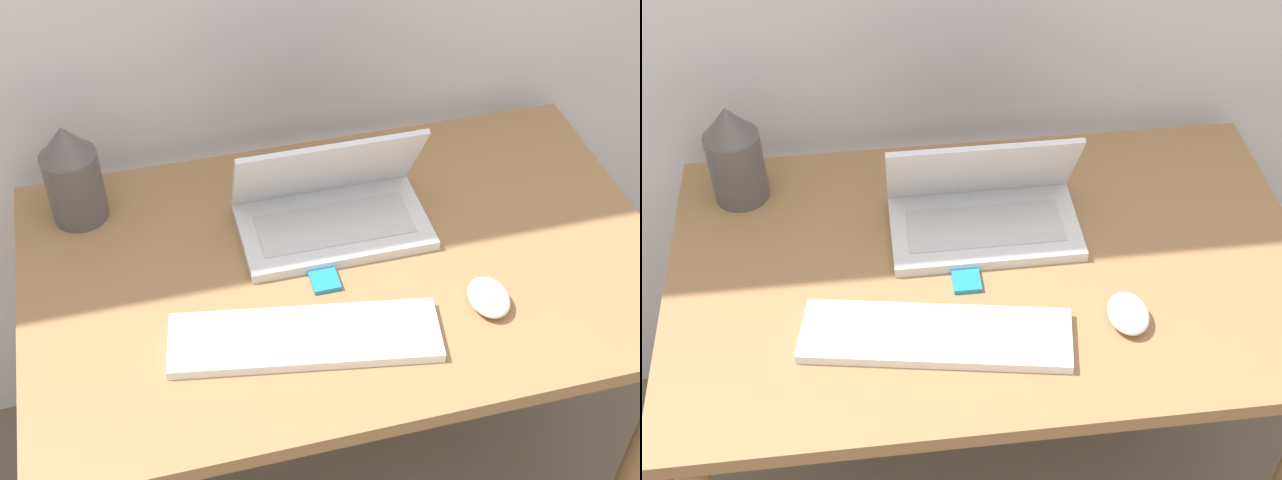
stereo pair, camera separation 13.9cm
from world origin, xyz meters
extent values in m
cube|color=olive|center=(0.00, 0.35, 0.70)|extent=(1.14, 0.71, 0.03)
cylinder|color=olive|center=(-0.51, 0.65, 0.34)|extent=(0.05, 0.05, 0.68)
cylinder|color=olive|center=(0.51, 0.65, 0.34)|extent=(0.05, 0.05, 0.68)
cube|color=silver|center=(0.00, 0.44, 0.72)|extent=(0.34, 0.20, 0.02)
cube|color=#B7B7BC|center=(0.00, 0.43, 0.73)|extent=(0.28, 0.11, 0.00)
cube|color=silver|center=(0.00, 0.49, 0.82)|extent=(0.34, 0.11, 0.18)
cube|color=black|center=(0.00, 0.50, 0.82)|extent=(0.30, 0.09, 0.15)
cube|color=white|center=(-0.11, 0.19, 0.72)|extent=(0.45, 0.20, 0.02)
cube|color=silver|center=(-0.11, 0.19, 0.73)|extent=(0.42, 0.17, 0.00)
ellipsoid|color=white|center=(0.21, 0.19, 0.73)|extent=(0.07, 0.09, 0.03)
cylinder|color=#514C4C|center=(-0.45, 0.59, 0.78)|extent=(0.10, 0.10, 0.14)
cone|color=#514C4C|center=(-0.45, 0.59, 0.88)|extent=(0.10, 0.10, 0.06)
cube|color=#1E7FB7|center=(-0.05, 0.31, 0.72)|extent=(0.05, 0.06, 0.01)
camera|label=1|loc=(-0.32, -0.72, 1.83)|focal=50.00mm
camera|label=2|loc=(-0.19, -0.74, 1.83)|focal=50.00mm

